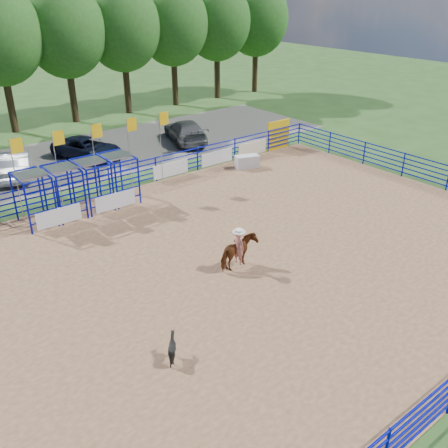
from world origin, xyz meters
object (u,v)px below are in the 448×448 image
(announcer_table, at_px, (247,162))
(car_c, at_px, (87,148))
(car_b, at_px, (15,164))
(horse_and_rider, at_px, (239,249))
(calf, at_px, (172,348))
(car_d, at_px, (185,131))

(announcer_table, distance_m, car_c, 10.66)
(car_b, xyz_separation_m, car_c, (4.84, 0.49, -0.10))
(car_b, bearing_deg, announcer_table, 166.57)
(horse_and_rider, relative_size, car_c, 0.50)
(calf, bearing_deg, car_d, -46.91)
(horse_and_rider, bearing_deg, announcer_table, 47.35)
(horse_and_rider, xyz_separation_m, calf, (-5.17, -2.93, -0.44))
(announcer_table, relative_size, horse_and_rider, 0.59)
(horse_and_rider, bearing_deg, calf, -150.48)
(announcer_table, xyz_separation_m, horse_and_rider, (-8.26, -8.97, 0.47))
(announcer_table, height_order, car_c, car_c)
(horse_and_rider, distance_m, car_c, 16.99)
(car_c, distance_m, car_d, 7.30)
(horse_and_rider, distance_m, calf, 5.96)
(announcer_table, relative_size, calf, 1.77)
(car_b, relative_size, car_c, 0.97)
(calf, relative_size, car_c, 0.17)
(announcer_table, distance_m, calf, 17.94)
(calf, bearing_deg, announcer_table, -59.71)
(car_b, distance_m, car_c, 4.86)
(car_b, relative_size, car_d, 0.89)
(announcer_table, distance_m, car_d, 7.08)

